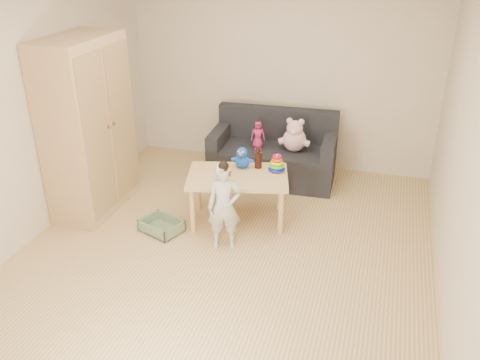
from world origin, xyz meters
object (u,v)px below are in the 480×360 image
(sofa, at_px, (273,163))
(play_table, at_px, (238,198))
(toddler, at_px, (224,207))
(wardrobe, at_px, (88,127))

(sofa, distance_m, play_table, 1.14)
(play_table, height_order, toddler, toddler)
(wardrobe, distance_m, play_table, 1.80)
(play_table, bearing_deg, wardrobe, -174.92)
(wardrobe, xyz_separation_m, sofa, (1.77, 1.28, -0.75))
(play_table, relative_size, toddler, 1.19)
(wardrobe, height_order, play_table, wardrobe)
(play_table, bearing_deg, toddler, -87.64)
(play_table, bearing_deg, sofa, 83.99)
(sofa, distance_m, toddler, 1.68)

